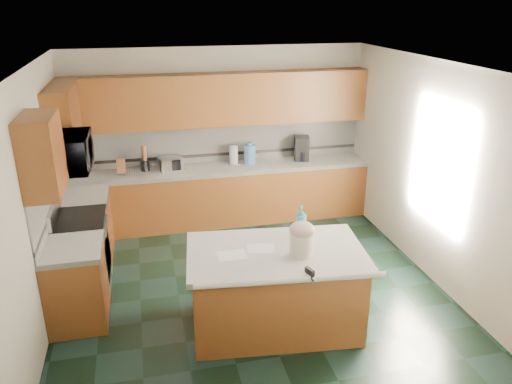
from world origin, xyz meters
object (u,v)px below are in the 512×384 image
object	(u,v)px
island_base	(275,291)
treat_jar	(301,244)
island_top	(276,253)
toaster_oven	(170,163)
soap_bottle_island	(301,221)
coffee_maker	(302,148)
knife_block	(121,166)

from	to	relation	value
island_base	treat_jar	xyz separation A→B (m)	(0.23, -0.14, 0.61)
island_top	toaster_oven	distance (m)	3.01
soap_bottle_island	coffee_maker	world-z (taller)	coffee_maker
treat_jar	coffee_maker	size ratio (longest dim) A/B	0.64
coffee_maker	soap_bottle_island	bearing A→B (deg)	-94.93
knife_block	coffee_maker	size ratio (longest dim) A/B	0.59
island_top	coffee_maker	size ratio (longest dim) A/B	4.80
soap_bottle_island	knife_block	bearing A→B (deg)	147.90
island_base	coffee_maker	distance (m)	3.22
treat_jar	coffee_maker	bearing A→B (deg)	80.00
soap_bottle_island	coffee_maker	distance (m)	2.76
knife_block	soap_bottle_island	bearing A→B (deg)	-53.80
toaster_oven	island_top	bearing A→B (deg)	-89.25
island_top	treat_jar	size ratio (longest dim) A/B	7.47
coffee_maker	island_top	bearing A→B (deg)	-99.54
island_top	treat_jar	xyz separation A→B (m)	(0.23, -0.14, 0.15)
island_base	soap_bottle_island	size ratio (longest dim) A/B	4.96
island_base	treat_jar	distance (m)	0.67
treat_jar	island_top	bearing A→B (deg)	155.74
treat_jar	island_base	bearing A→B (deg)	155.74
coffee_maker	knife_block	bearing A→B (deg)	-166.24
toaster_oven	coffee_maker	xyz separation A→B (m)	(2.10, 0.03, 0.09)
treat_jar	soap_bottle_island	world-z (taller)	soap_bottle_island
toaster_oven	knife_block	bearing A→B (deg)	163.66
soap_bottle_island	coffee_maker	size ratio (longest dim) A/B	0.91
island_base	island_top	size ratio (longest dim) A/B	0.95
toaster_oven	coffee_maker	size ratio (longest dim) A/B	0.91
treat_jar	knife_block	world-z (taller)	treat_jar
treat_jar	knife_block	bearing A→B (deg)	129.20
island_base	knife_block	xyz separation A→B (m)	(-1.60, 2.88, 0.60)
island_base	coffee_maker	size ratio (longest dim) A/B	4.54
island_base	knife_block	bearing A→B (deg)	125.41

